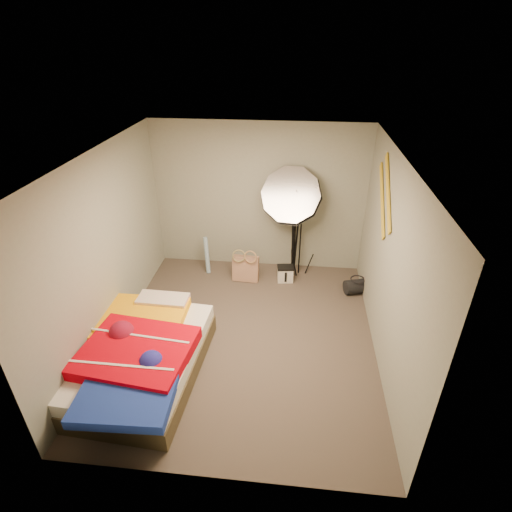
# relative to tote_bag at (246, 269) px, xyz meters

# --- Properties ---
(floor) EXTENTS (4.00, 4.00, 0.00)m
(floor) POSITION_rel_tote_bag_xyz_m (0.16, -1.44, -0.22)
(floor) COLOR #51453D
(floor) RESTS_ON ground
(ceiling) EXTENTS (4.00, 4.00, 0.00)m
(ceiling) POSITION_rel_tote_bag_xyz_m (0.16, -1.44, 2.28)
(ceiling) COLOR silver
(ceiling) RESTS_ON wall_back
(wall_back) EXTENTS (3.50, 0.00, 3.50)m
(wall_back) POSITION_rel_tote_bag_xyz_m (0.16, 0.56, 1.03)
(wall_back) COLOR gray
(wall_back) RESTS_ON floor
(wall_front) EXTENTS (3.50, 0.00, 3.50)m
(wall_front) POSITION_rel_tote_bag_xyz_m (0.16, -3.44, 1.03)
(wall_front) COLOR gray
(wall_front) RESTS_ON floor
(wall_left) EXTENTS (0.00, 4.00, 4.00)m
(wall_left) POSITION_rel_tote_bag_xyz_m (-1.59, -1.44, 1.03)
(wall_left) COLOR gray
(wall_left) RESTS_ON floor
(wall_right) EXTENTS (0.00, 4.00, 4.00)m
(wall_right) POSITION_rel_tote_bag_xyz_m (1.91, -1.44, 1.03)
(wall_right) COLOR gray
(wall_right) RESTS_ON floor
(tote_bag) EXTENTS (0.45, 0.22, 0.45)m
(tote_bag) POSITION_rel_tote_bag_xyz_m (0.00, 0.00, 0.00)
(tote_bag) COLOR tan
(tote_bag) RESTS_ON floor
(wrapping_roll) EXTENTS (0.14, 0.20, 0.64)m
(wrapping_roll) POSITION_rel_tote_bag_xyz_m (-0.69, 0.20, 0.10)
(wrapping_roll) COLOR #4C8AB7
(wrapping_roll) RESTS_ON floor
(camera_case) EXTENTS (0.27, 0.21, 0.25)m
(camera_case) POSITION_rel_tote_bag_xyz_m (0.66, 0.04, -0.09)
(camera_case) COLOR silver
(camera_case) RESTS_ON floor
(duffel_bag) EXTENTS (0.43, 0.34, 0.23)m
(duffel_bag) POSITION_rel_tote_bag_xyz_m (1.81, -0.19, -0.10)
(duffel_bag) COLOR black
(duffel_bag) RESTS_ON floor
(wall_stripe_upper) EXTENTS (0.02, 0.91, 0.78)m
(wall_stripe_upper) POSITION_rel_tote_bag_xyz_m (1.89, -0.84, 1.73)
(wall_stripe_upper) COLOR gold
(wall_stripe_upper) RESTS_ON wall_right
(wall_stripe_lower) EXTENTS (0.02, 0.91, 0.78)m
(wall_stripe_lower) POSITION_rel_tote_bag_xyz_m (1.89, -0.59, 1.53)
(wall_stripe_lower) COLOR gold
(wall_stripe_lower) RESTS_ON wall_right
(bed) EXTENTS (1.46, 2.14, 0.57)m
(bed) POSITION_rel_tote_bag_xyz_m (-0.98, -2.24, 0.07)
(bed) COLOR brown
(bed) RESTS_ON floor
(photo_umbrella) EXTENTS (1.22, 0.95, 2.00)m
(photo_umbrella) POSITION_rel_tote_bag_xyz_m (0.70, 0.23, 1.22)
(photo_umbrella) COLOR black
(photo_umbrella) RESTS_ON floor
(camera_tripod) EXTENTS (0.08, 0.08, 1.24)m
(camera_tripod) POSITION_rel_tote_bag_xyz_m (0.78, 0.24, 0.50)
(camera_tripod) COLOR black
(camera_tripod) RESTS_ON floor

